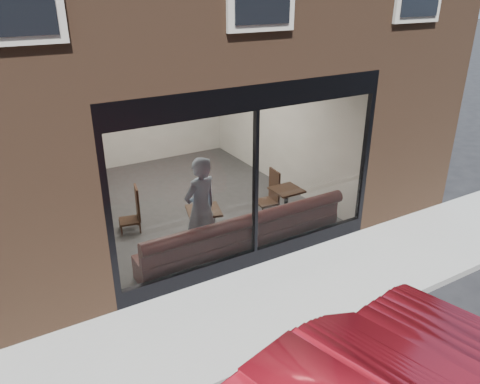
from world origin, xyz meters
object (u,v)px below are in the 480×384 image
person (201,209)px  cafe_chair_left (129,221)px  banquette (243,243)px  cafe_table_right (287,190)px  cafe_table_left (204,211)px  cafe_chair_right (266,202)px

person → cafe_chair_left: size_ratio=4.99×
banquette → cafe_table_right: 1.63m
cafe_table_left → cafe_chair_right: (1.79, 0.60, -0.50)m
person → banquette: bearing=138.9°
cafe_chair_right → person: bearing=29.7°
cafe_table_left → cafe_table_right: 1.88m
cafe_chair_left → cafe_chair_right: size_ratio=0.90×
cafe_table_right → cafe_chair_right: bearing=97.9°
cafe_table_left → cafe_chair_right: size_ratio=1.41×
banquette → cafe_table_right: bearing=24.0°
banquette → person: (-0.68, 0.31, 0.74)m
banquette → cafe_chair_right: size_ratio=9.30×
cafe_table_left → cafe_table_right: (1.88, -0.00, 0.00)m
banquette → cafe_chair_right: bearing=42.9°
person → cafe_table_left: 0.44m
person → cafe_chair_right: (2.00, 0.92, -0.72)m
cafe_chair_left → cafe_chair_right: (2.84, -0.66, 0.00)m
cafe_table_right → cafe_chair_left: cafe_table_right is taller
cafe_table_right → cafe_chair_right: 0.79m
cafe_table_left → cafe_chair_left: cafe_table_left is taller
cafe_chair_left → person: bearing=129.7°
cafe_chair_left → cafe_chair_right: bearing=178.7°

